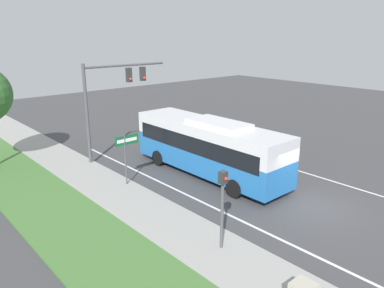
{
  "coord_description": "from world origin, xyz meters",
  "views": [
    {
      "loc": [
        -14.92,
        -8.5,
        7.87
      ],
      "look_at": [
        -1.16,
        7.03,
        1.67
      ],
      "focal_mm": 35.0,
      "sensor_mm": 36.0,
      "label": 1
    }
  ],
  "objects_px": {
    "street_sign": "(126,149)",
    "bus": "(209,145)",
    "signal_gantry": "(112,91)",
    "pedestrian_signal": "(223,198)"
  },
  "relations": [
    {
      "from": "bus",
      "to": "street_sign",
      "type": "relative_size",
      "value": 3.58
    },
    {
      "from": "street_sign",
      "to": "bus",
      "type": "bearing_deg",
      "value": -20.93
    },
    {
      "from": "signal_gantry",
      "to": "pedestrian_signal",
      "type": "relative_size",
      "value": 1.95
    },
    {
      "from": "bus",
      "to": "signal_gantry",
      "type": "relative_size",
      "value": 1.65
    },
    {
      "from": "street_sign",
      "to": "signal_gantry",
      "type": "bearing_deg",
      "value": 67.11
    },
    {
      "from": "pedestrian_signal",
      "to": "street_sign",
      "type": "xyz_separation_m",
      "value": [
        0.73,
        7.66,
        -0.11
      ]
    },
    {
      "from": "signal_gantry",
      "to": "street_sign",
      "type": "relative_size",
      "value": 2.18
    },
    {
      "from": "bus",
      "to": "signal_gantry",
      "type": "height_order",
      "value": "signal_gantry"
    },
    {
      "from": "signal_gantry",
      "to": "pedestrian_signal",
      "type": "height_order",
      "value": "signal_gantry"
    },
    {
      "from": "bus",
      "to": "street_sign",
      "type": "bearing_deg",
      "value": 159.07
    }
  ]
}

